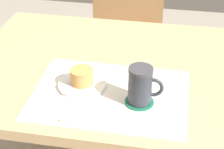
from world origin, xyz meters
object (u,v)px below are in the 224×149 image
object	(u,v)px
dining_table	(125,87)
pastry	(82,76)
pastry_plate	(82,84)
coffee_mug	(141,85)
wooden_chair	(126,30)

from	to	relation	value
dining_table	pastry	distance (m)	0.22
pastry_plate	pastry	xyz separation A→B (m)	(0.00, 0.00, 0.03)
dining_table	pastry_plate	xyz separation A→B (m)	(-0.12, -0.14, 0.09)
pastry_plate	coffee_mug	size ratio (longest dim) A/B	1.32
pastry	coffee_mug	size ratio (longest dim) A/B	0.62
dining_table	coffee_mug	world-z (taller)	coffee_mug
wooden_chair	coffee_mug	bearing A→B (deg)	96.34
wooden_chair	coffee_mug	world-z (taller)	wooden_chair
wooden_chair	pastry	bearing A→B (deg)	84.18
dining_table	pastry	world-z (taller)	pastry
coffee_mug	wooden_chair	bearing A→B (deg)	100.91
dining_table	wooden_chair	distance (m)	0.72
pastry_plate	coffee_mug	xyz separation A→B (m)	(0.19, -0.05, 0.06)
wooden_chair	dining_table	bearing A→B (deg)	93.31
dining_table	pastry	bearing A→B (deg)	-129.58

